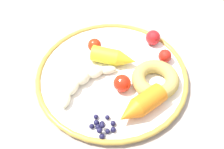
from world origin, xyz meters
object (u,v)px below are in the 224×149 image
(tomato_near, at_px, (94,45))
(carrot_orange, at_px, (141,105))
(donut, at_px, (155,79))
(tomato_far, at_px, (165,56))
(plate, at_px, (112,75))
(carrot_yellow, at_px, (114,57))
(tomato_mid, at_px, (122,83))
(tomato_extra, at_px, (153,38))
(dining_table, at_px, (97,111))
(banana, at_px, (84,81))
(blueberry_pile, at_px, (102,126))

(tomato_near, bearing_deg, carrot_orange, 34.84)
(donut, distance_m, tomato_far, 0.08)
(plate, xyz_separation_m, carrot_orange, (0.09, 0.07, 0.02))
(carrot_yellow, height_order, tomato_near, carrot_yellow)
(donut, bearing_deg, tomato_near, -122.00)
(donut, xyz_separation_m, tomato_mid, (0.02, -0.07, 0.00))
(tomato_near, xyz_separation_m, tomato_mid, (0.12, 0.08, 0.00))
(tomato_extra, bearing_deg, carrot_yellow, -50.46)
(donut, distance_m, tomato_extra, 0.13)
(plate, relative_size, donut, 3.33)
(dining_table, bearing_deg, donut, 94.56)
(carrot_orange, bearing_deg, banana, -115.35)
(dining_table, height_order, tomato_far, tomato_far)
(carrot_yellow, xyz_separation_m, tomato_extra, (-0.08, 0.09, -0.00))
(carrot_orange, bearing_deg, tomato_extra, 172.81)
(plate, height_order, blueberry_pile, blueberry_pile)
(dining_table, bearing_deg, plate, 126.56)
(tomato_near, bearing_deg, tomato_far, 83.24)
(carrot_yellow, relative_size, tomato_extra, 3.00)
(dining_table, distance_m, carrot_yellow, 0.16)
(carrot_yellow, height_order, tomato_mid, same)
(dining_table, relative_size, tomato_far, 28.01)
(dining_table, xyz_separation_m, carrot_yellow, (-0.07, 0.04, 0.14))
(blueberry_pile, height_order, tomato_far, tomato_far)
(dining_table, distance_m, tomato_mid, 0.16)
(dining_table, distance_m, tomato_extra, 0.24)
(donut, bearing_deg, banana, -84.31)
(blueberry_pile, xyz_separation_m, tomato_far, (-0.20, 0.13, 0.01))
(plate, bearing_deg, tomato_near, -146.43)
(carrot_orange, xyz_separation_m, tomato_mid, (-0.06, -0.04, -0.00))
(carrot_orange, bearing_deg, donut, 157.85)
(plate, relative_size, carrot_yellow, 3.16)
(dining_table, distance_m, donut, 0.20)
(dining_table, distance_m, tomato_far, 0.23)
(plate, height_order, carrot_orange, carrot_orange)
(banana, bearing_deg, tomato_near, 174.87)
(plate, relative_size, tomato_far, 11.08)
(donut, height_order, tomato_near, tomato_near)
(blueberry_pile, bearing_deg, tomato_mid, 162.29)
(dining_table, xyz_separation_m, plate, (-0.03, 0.04, 0.12))
(tomato_extra, bearing_deg, tomato_mid, -24.11)
(donut, bearing_deg, plate, -100.02)
(plate, bearing_deg, carrot_orange, 35.84)
(plate, bearing_deg, blueberry_pile, -2.78)
(dining_table, relative_size, banana, 7.04)
(carrot_yellow, xyz_separation_m, blueberry_pile, (0.18, -0.01, -0.01))
(tomato_near, relative_size, tomato_extra, 0.91)
(tomato_extra, bearing_deg, tomato_far, 25.90)
(tomato_mid, bearing_deg, tomato_near, -146.42)
(tomato_mid, xyz_separation_m, tomato_extra, (-0.15, 0.07, -0.00))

